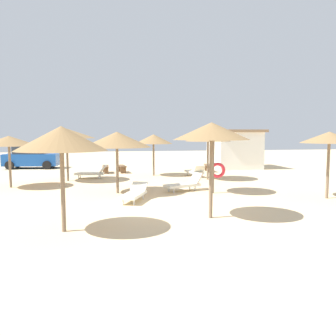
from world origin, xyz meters
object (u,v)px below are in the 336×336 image
Objects in this scene: parasol_2 at (329,138)px; parasol_3 at (214,135)px; parasol_1 at (67,134)px; lounger_4 at (195,171)px; parked_car at (31,158)px; parasol_8 at (9,141)px; parasol_4 at (208,137)px; lounger_1 at (92,173)px; parasol_6 at (212,132)px; parasol_0 at (117,140)px; bench_1 at (122,168)px; lounger_3 at (184,184)px; parasol_9 at (61,139)px; lounger_0 at (134,193)px; bench_2 at (106,168)px; bench_0 at (209,167)px; parasol_7 at (154,139)px; beach_cabana at (234,149)px.

parasol_3 reaches higher than parasol_2.
parasol_1 reaches higher than lounger_4.
parasol_1 reaches higher than parked_car.
parked_car is (-0.91, 9.85, -1.49)m from parasol_8.
parasol_4 reaches higher than lounger_1.
parasol_2 is (11.13, -7.44, -0.16)m from parasol_1.
parasol_6 is (-1.48, -4.46, 0.13)m from parasol_3.
parasol_0 reaches higher than bench_1.
parasol_6 is 5.82m from lounger_3.
parasol_9 is 19.08m from parked_car.
parasol_9 reaches higher than lounger_0.
parasol_3 is 1.47× the size of lounger_0.
parasol_1 reaches higher than bench_2.
parasol_4 is 10.59m from parasol_8.
lounger_3 is 8.61m from bench_0.
parasol_0 is 1.11× the size of parasol_8.
bench_0 is (3.90, 13.12, -2.40)m from parasol_6.
parked_car reaches higher than bench_2.
parasol_3 reaches higher than bench_2.
parasol_6 is 1.11× the size of parasol_8.
bench_2 is at bearing -178.45° from bench_1.
parasol_8 is 7.65m from lounger_0.
lounger_1 is 6.30m from lounger_4.
parasol_2 is 10.70m from parasol_9.
parasol_4 is at bearing 35.25° from parasol_0.
lounger_1 is 0.99× the size of lounger_3.
parasol_9 reaches higher than bench_1.
lounger_0 is at bearing -103.15° from parasol_7.
parasol_2 is 1.80× the size of bench_1.
bench_2 is at bearing 151.15° from lounger_4.
parasol_1 is 8.00m from parasol_4.
lounger_3 is (2.52, 2.06, 0.01)m from lounger_0.
parked_car is at bearing 146.97° from lounger_4.
lounger_3 is 1.27× the size of bench_1.
beach_cabana is (11.04, 16.10, -1.05)m from parasol_9.
parasol_3 is (-4.29, 2.06, 0.11)m from parasol_2.
parasol_9 is at bearing -108.94° from parasol_7.
parasol_3 is 10.00m from parasol_8.
parasol_8 reaches higher than lounger_3.
lounger_0 reaches higher than bench_0.
parasol_4 is at bearing 50.53° from lounger_0.
beach_cabana is at bearing 29.32° from parasol_7.
beach_cabana is at bearing 27.20° from parasol_8.
parasol_3 is 1.12× the size of parasol_7.
lounger_1 is at bearing -124.92° from bench_1.
lounger_0 is at bearing 123.93° from parasol_6.
lounger_4 is at bearing 113.62° from parasol_2.
lounger_4 is 1.29× the size of bench_2.
parasol_0 is at bearing 169.78° from parasol_3.
parasol_7 is at bearing 138.89° from parasol_4.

